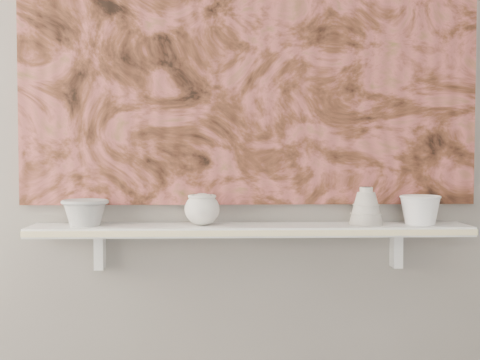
{
  "coord_description": "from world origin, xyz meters",
  "views": [
    {
      "loc": [
        -0.11,
        -0.62,
        1.17
      ],
      "look_at": [
        -0.03,
        1.49,
        1.08
      ],
      "focal_mm": 50.0,
      "sensor_mm": 36.0,
      "label": 1
    }
  ],
  "objects_px": {
    "painting": "(249,37)",
    "bowl_grey": "(85,212)",
    "shelf": "(250,230)",
    "bowl_white": "(420,210)",
    "bell_vessel": "(366,206)",
    "cup_cream": "(202,209)"
  },
  "relations": [
    {
      "from": "painting",
      "to": "bowl_grey",
      "type": "distance_m",
      "value": 0.78
    },
    {
      "from": "shelf",
      "to": "bowl_grey",
      "type": "height_order",
      "value": "bowl_grey"
    },
    {
      "from": "shelf",
      "to": "bowl_white",
      "type": "height_order",
      "value": "bowl_white"
    },
    {
      "from": "bowl_grey",
      "to": "bell_vessel",
      "type": "xyz_separation_m",
      "value": [
        0.9,
        0.0,
        0.02
      ]
    },
    {
      "from": "bowl_grey",
      "to": "bowl_white",
      "type": "xyz_separation_m",
      "value": [
        1.07,
        0.0,
        0.0
      ]
    },
    {
      "from": "painting",
      "to": "bell_vessel",
      "type": "xyz_separation_m",
      "value": [
        0.37,
        -0.08,
        -0.55
      ]
    },
    {
      "from": "bowl_grey",
      "to": "bell_vessel",
      "type": "height_order",
      "value": "bell_vessel"
    },
    {
      "from": "bowl_grey",
      "to": "bowl_white",
      "type": "bearing_deg",
      "value": 0.0
    },
    {
      "from": "bowl_white",
      "to": "shelf",
      "type": "bearing_deg",
      "value": 180.0
    },
    {
      "from": "shelf",
      "to": "bowl_grey",
      "type": "distance_m",
      "value": 0.53
    },
    {
      "from": "cup_cream",
      "to": "painting",
      "type": "bearing_deg",
      "value": 27.63
    },
    {
      "from": "painting",
      "to": "bowl_white",
      "type": "xyz_separation_m",
      "value": [
        0.55,
        -0.08,
        -0.56
      ]
    },
    {
      "from": "shelf",
      "to": "painting",
      "type": "relative_size",
      "value": 0.93
    },
    {
      "from": "cup_cream",
      "to": "bowl_white",
      "type": "height_order",
      "value": "cup_cream"
    },
    {
      "from": "shelf",
      "to": "bowl_white",
      "type": "relative_size",
      "value": 10.65
    },
    {
      "from": "cup_cream",
      "to": "bell_vessel",
      "type": "bearing_deg",
      "value": 0.0
    },
    {
      "from": "cup_cream",
      "to": "bell_vessel",
      "type": "height_order",
      "value": "bell_vessel"
    },
    {
      "from": "shelf",
      "to": "cup_cream",
      "type": "relative_size",
      "value": 12.54
    },
    {
      "from": "shelf",
      "to": "bowl_grey",
      "type": "relative_size",
      "value": 9.37
    },
    {
      "from": "bell_vessel",
      "to": "bowl_white",
      "type": "distance_m",
      "value": 0.18
    },
    {
      "from": "painting",
      "to": "bell_vessel",
      "type": "height_order",
      "value": "painting"
    },
    {
      "from": "painting",
      "to": "bell_vessel",
      "type": "distance_m",
      "value": 0.67
    }
  ]
}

